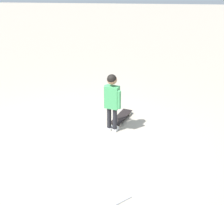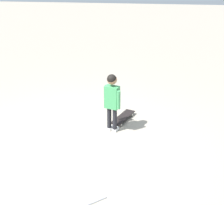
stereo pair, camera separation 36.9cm
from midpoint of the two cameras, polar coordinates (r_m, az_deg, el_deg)
ground_plane at (r=5.00m, az=-8.27°, el=-8.01°), size 50.00×50.00×0.00m
child_person at (r=5.07m, az=-2.08°, el=1.07°), size 0.30×0.31×1.06m
skateboard at (r=5.71m, az=-0.06°, el=-2.81°), size 0.72×0.40×0.07m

